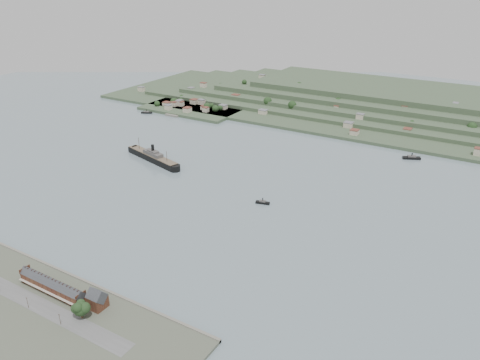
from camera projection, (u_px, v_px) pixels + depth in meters
The scene contains 10 objects.
ground at pixel (209, 201), 438.37m from camera, with size 1400.00×1400.00×0.00m, color slate.
near_shore at pixel (40, 314), 291.48m from camera, with size 220.00×80.00×2.60m.
terrace_row at pixel (52, 286), 308.48m from camera, with size 55.60×9.80×11.07m.
gabled_building at pixel (97, 299), 293.54m from camera, with size 10.40×10.18×14.09m.
far_peninsula at pixel (365, 101), 728.78m from camera, with size 760.00×309.00×30.00m.
steamship at pixel (151, 156), 531.61m from camera, with size 94.68×35.14×23.16m.
tugboat at pixel (263, 202), 431.99m from camera, with size 13.48×6.48×5.86m.
ferry_west at pixel (147, 112), 707.64m from camera, with size 16.75×10.83×6.12m.
ferry_east at pixel (412, 158), 535.01m from camera, with size 20.26×13.25×7.42m.
fig_tree at pixel (80, 308), 283.27m from camera, with size 11.35×9.83×12.67m.
Camera 1 is at (226.29, -321.92, 196.39)m, focal length 35.00 mm.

